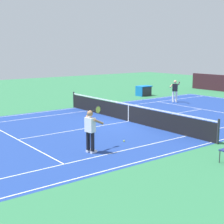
# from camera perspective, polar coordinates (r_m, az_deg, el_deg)

# --- Properties ---
(ground_plane) EXTENTS (60.00, 60.00, 0.00)m
(ground_plane) POSITION_cam_1_polar(r_m,az_deg,el_deg) (18.81, 2.79, -1.57)
(ground_plane) COLOR #2D7247
(court_slab) EXTENTS (24.20, 11.40, 0.00)m
(court_slab) POSITION_cam_1_polar(r_m,az_deg,el_deg) (18.81, 2.79, -1.56)
(court_slab) COLOR navy
(court_slab) RESTS_ON ground_plane
(court_line_markings) EXTENTS (23.85, 11.05, 0.01)m
(court_line_markings) POSITION_cam_1_polar(r_m,az_deg,el_deg) (18.81, 2.79, -1.56)
(court_line_markings) COLOR white
(court_line_markings) RESTS_ON ground_plane
(tennis_net) EXTENTS (0.10, 11.70, 1.08)m
(tennis_net) POSITION_cam_1_polar(r_m,az_deg,el_deg) (18.72, 2.80, -0.10)
(tennis_net) COLOR #2D2D33
(tennis_net) RESTS_ON ground_plane
(tennis_player_near) EXTENTS (1.02, 0.83, 1.70)m
(tennis_player_near) POSITION_cam_1_polar(r_m,az_deg,el_deg) (12.98, -3.62, -2.87)
(tennis_player_near) COLOR black
(tennis_player_near) RESTS_ON ground_plane
(tennis_player_far) EXTENTS (0.75, 1.08, 1.70)m
(tennis_player_far) POSITION_cam_1_polar(r_m,az_deg,el_deg) (25.98, 10.55, 3.67)
(tennis_player_far) COLOR white
(tennis_player_far) RESTS_ON ground_plane
(tennis_ball) EXTENTS (0.07, 0.07, 0.07)m
(tennis_ball) POSITION_cam_1_polar(r_m,az_deg,el_deg) (14.67, 2.03, -4.89)
(tennis_ball) COLOR #CCE01E
(tennis_ball) RESTS_ON ground_plane
(equipment_cart_tarped) EXTENTS (1.25, 0.84, 0.85)m
(equipment_cart_tarped) POSITION_cam_1_polar(r_m,az_deg,el_deg) (29.31, 5.37, 3.59)
(equipment_cart_tarped) COLOR #2D2D33
(equipment_cart_tarped) RESTS_ON ground_plane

